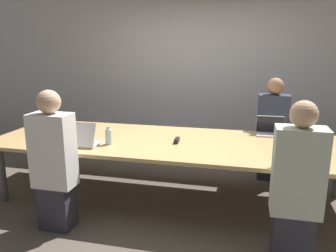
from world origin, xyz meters
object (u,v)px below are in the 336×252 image
Objects in this scene: bottle_near_left at (109,137)px; stapler at (177,140)px; person_near_left at (54,163)px; laptop_far_right at (270,129)px; laptop_near_left at (82,139)px; person_far_right at (272,131)px; laptop_near_right at (297,156)px; person_near_right at (297,187)px.

stapler is at bearing 18.78° from bottle_near_left.
person_near_left reaches higher than stapler.
person_near_left reaches higher than laptop_far_right.
person_near_left is at bearing 81.22° from laptop_near_left.
laptop_far_right is 0.23× the size of person_far_right.
laptop_near_right is 1.31m from stapler.
laptop_near_left is (-2.04, -0.98, 0.01)m from laptop_far_right.
person_near_left is (-0.07, -0.46, -0.12)m from laptop_near_left.
laptop_near_left is 2.24× the size of stapler.
person_far_right is 1.87m from person_near_right.
bottle_near_left is 0.63× the size of laptop_near_right.
laptop_near_right is at bearing -21.63° from stapler.
laptop_near_right is (2.28, 0.38, 0.12)m from person_near_left.
laptop_near_right is 0.44m from person_near_right.
bottle_near_left is (-1.84, -1.24, 0.13)m from person_far_right.
laptop_far_right reaches higher than stapler.
person_far_right is 1.50m from stapler.
laptop_near_left is 0.29m from bottle_near_left.
bottle_near_left is at bearing -145.93° from person_far_right.
person_near_left is 9.31× the size of stapler.
laptop_near_right reaches higher than bottle_near_left.
laptop_near_right is (0.18, -1.05, 0.01)m from laptop_far_right.
person_far_right is at bearing -87.88° from person_near_right.
stapler is (-1.05, -0.60, -0.04)m from laptop_far_right.
person_near_left is at bearing -143.11° from stapler.
person_near_left is at bearing -119.13° from bottle_near_left.
laptop_near_left is at bearing -153.63° from bottle_near_left.
bottle_near_left is at bearing -119.13° from person_near_left.
person_near_left is 1.35m from stapler.
laptop_near_right is 2.16× the size of stapler.
laptop_near_right is at bearing 178.03° from laptop_near_left.
laptop_near_left is 1.03× the size of laptop_near_right.
stapler is at bearing -141.63° from person_near_left.
laptop_near_left is 0.48m from person_near_left.
bottle_near_left is 1.96m from laptop_near_right.
person_far_right reaches higher than person_near_right.
person_near_left reaches higher than person_far_right.
stapler is (1.05, 0.83, 0.07)m from person_near_left.
laptop_far_right is 1.07m from laptop_near_right.
person_far_right is at bearing -139.79° from person_near_left.
laptop_near_left reaches higher than bottle_near_left.
stapler is (-1.23, 0.45, -0.05)m from laptop_near_right.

